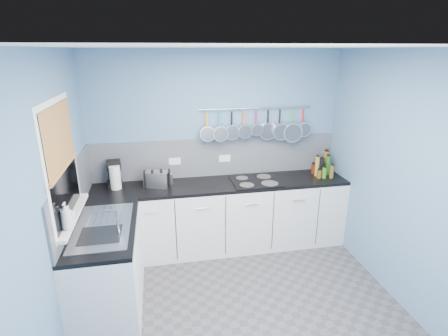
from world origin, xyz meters
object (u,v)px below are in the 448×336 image
object	(u,v)px
toaster	(157,179)
canister	(169,179)
soap_bottle_a	(66,216)
paper_towel	(115,178)
coffee_maker	(114,174)
hob	(256,181)
soap_bottle_b	(69,215)

from	to	relation	value
toaster	canister	xyz separation A→B (m)	(0.14, 0.06, -0.03)
soap_bottle_a	paper_towel	bearing A→B (deg)	78.04
soap_bottle_a	canister	size ratio (longest dim) A/B	1.85
soap_bottle_a	coffee_maker	world-z (taller)	soap_bottle_a
hob	toaster	bearing A→B (deg)	176.69
toaster	soap_bottle_a	bearing A→B (deg)	-101.91
soap_bottle_b	paper_towel	world-z (taller)	soap_bottle_b
soap_bottle_a	paper_towel	xyz separation A→B (m)	(0.26, 1.23, -0.13)
canister	hob	world-z (taller)	canister
hob	soap_bottle_b	bearing A→B (deg)	-151.63
paper_towel	canister	bearing A→B (deg)	4.02
soap_bottle_a	soap_bottle_b	world-z (taller)	soap_bottle_a
paper_towel	coffee_maker	bearing A→B (deg)	102.22
toaster	canister	size ratio (longest dim) A/B	2.27
coffee_maker	hob	size ratio (longest dim) A/B	0.53
soap_bottle_a	coffee_maker	xyz separation A→B (m)	(0.24, 1.32, -0.11)
paper_towel	canister	distance (m)	0.64
soap_bottle_a	coffee_maker	bearing A→B (deg)	79.63
canister	soap_bottle_b	bearing A→B (deg)	-126.80
soap_bottle_a	canister	xyz separation A→B (m)	(0.89, 1.28, -0.20)
soap_bottle_b	toaster	distance (m)	1.36
coffee_maker	canister	size ratio (longest dim) A/B	2.44
paper_towel	hob	distance (m)	1.71
paper_towel	soap_bottle_b	bearing A→B (deg)	-102.82
soap_bottle_b	toaster	xyz separation A→B (m)	(0.75, 1.13, -0.14)
soap_bottle_a	toaster	bearing A→B (deg)	58.46
soap_bottle_b	canister	xyz separation A→B (m)	(0.89, 1.19, -0.17)
soap_bottle_a	canister	distance (m)	1.57
soap_bottle_a	hob	world-z (taller)	soap_bottle_a
coffee_maker	toaster	size ratio (longest dim) A/B	1.07
coffee_maker	soap_bottle_b	bearing A→B (deg)	-109.22
soap_bottle_a	paper_towel	distance (m)	1.27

